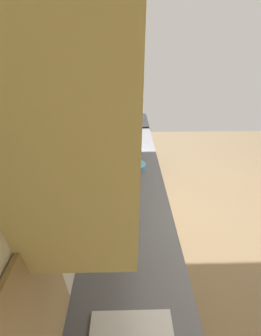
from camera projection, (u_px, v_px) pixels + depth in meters
ground_plane at (222, 229)px, 2.55m from camera, size 6.23×6.23×0.00m
wall_back at (86, 130)px, 1.79m from camera, size 4.01×0.12×2.69m
counter_run at (129, 234)px, 1.93m from camera, size 3.04×0.65×0.91m
upper_cabinets at (103, 88)px, 1.21m from camera, size 1.89×0.33×0.62m
oven_range at (128, 146)px, 3.46m from camera, size 0.64×0.66×1.09m
microwave at (126, 133)px, 2.39m from camera, size 0.52×0.33×0.33m
bowl at (137, 166)px, 2.05m from camera, size 0.18×0.18×0.05m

